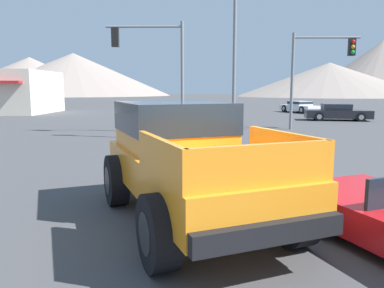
% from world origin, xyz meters
% --- Properties ---
extents(ground_plane, '(320.00, 320.00, 0.00)m').
position_xyz_m(ground_plane, '(0.00, 0.00, 0.00)').
color(ground_plane, '#424244').
extents(orange_pickup_truck, '(3.54, 5.13, 1.95)m').
position_xyz_m(orange_pickup_truck, '(-0.55, -0.02, 1.10)').
color(orange_pickup_truck, orange).
rests_on(orange_pickup_truck, ground_plane).
extents(parked_car_dark, '(4.62, 2.48, 1.16)m').
position_xyz_m(parked_car_dark, '(9.58, 20.23, 0.59)').
color(parked_car_dark, '#232328').
rests_on(parked_car_dark, ground_plane).
extents(parked_car_white, '(3.23, 4.68, 1.07)m').
position_xyz_m(parked_car_white, '(9.42, 29.14, 0.56)').
color(parked_car_white, white).
rests_on(parked_car_white, ground_plane).
extents(traffic_light_main, '(3.61, 0.38, 5.15)m').
position_xyz_m(traffic_light_main, '(6.25, 14.24, 3.61)').
color(traffic_light_main, slate).
rests_on(traffic_light_main, ground_plane).
extents(traffic_light_crosswalk, '(3.78, 0.38, 5.42)m').
position_xyz_m(traffic_light_crosswalk, '(-2.51, 12.36, 3.80)').
color(traffic_light_crosswalk, slate).
rests_on(traffic_light_crosswalk, ground_plane).
extents(street_lamp_post, '(0.90, 0.24, 8.58)m').
position_xyz_m(street_lamp_post, '(1.19, 9.28, 5.08)').
color(street_lamp_post, slate).
rests_on(street_lamp_post, ground_plane).
extents(distant_mountain_range, '(179.12, 77.86, 19.56)m').
position_xyz_m(distant_mountain_range, '(6.10, 124.47, 7.26)').
color(distant_mountain_range, gray).
rests_on(distant_mountain_range, ground_plane).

